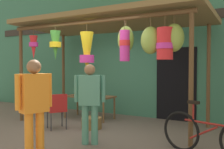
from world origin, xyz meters
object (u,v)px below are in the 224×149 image
(vendor_in_orange, at_px, (34,102))
(shopper_by_bananas, at_px, (90,98))
(flower_heap_on_table, at_px, (91,94))
(display_table, at_px, (89,98))
(folding_chair, at_px, (58,108))
(parked_bicycle, at_px, (209,136))
(wicker_basket_by_table, at_px, (91,123))

(vendor_in_orange, height_order, shopper_by_bananas, vendor_in_orange)
(flower_heap_on_table, distance_m, shopper_by_bananas, 2.49)
(display_table, bearing_deg, folding_chair, -86.60)
(flower_heap_on_table, distance_m, parked_bicycle, 3.86)
(display_table, height_order, folding_chair, folding_chair)
(display_table, relative_size, folding_chair, 1.67)
(folding_chair, height_order, wicker_basket_by_table, folding_chair)
(wicker_basket_by_table, xyz_separation_m, parked_bicycle, (2.77, -0.61, 0.21))
(display_table, xyz_separation_m, wicker_basket_by_table, (0.72, -0.94, -0.45))
(shopper_by_bananas, bearing_deg, parked_bicycle, 11.74)
(display_table, height_order, flower_heap_on_table, flower_heap_on_table)
(wicker_basket_by_table, height_order, vendor_in_orange, vendor_in_orange)
(wicker_basket_by_table, height_order, parked_bicycle, parked_bicycle)
(shopper_by_bananas, bearing_deg, folding_chair, 156.83)
(parked_bicycle, distance_m, vendor_in_orange, 2.86)
(parked_bicycle, bearing_deg, folding_chair, 177.71)
(flower_heap_on_table, height_order, folding_chair, folding_chair)
(folding_chair, height_order, vendor_in_orange, vendor_in_orange)
(flower_heap_on_table, relative_size, shopper_by_bananas, 0.45)
(parked_bicycle, bearing_deg, vendor_in_orange, -144.10)
(folding_chair, relative_size, parked_bicycle, 0.49)
(flower_heap_on_table, xyz_separation_m, wicker_basket_by_table, (0.71, -1.01, -0.57))
(flower_heap_on_table, distance_m, folding_chair, 1.50)
(wicker_basket_by_table, height_order, shopper_by_bananas, shopper_by_bananas)
(display_table, distance_m, shopper_by_bananas, 2.45)
(display_table, height_order, parked_bicycle, parked_bicycle)
(wicker_basket_by_table, bearing_deg, display_table, 127.60)
(flower_heap_on_table, relative_size, parked_bicycle, 0.40)
(vendor_in_orange, bearing_deg, shopper_by_bananas, 81.29)
(display_table, relative_size, parked_bicycle, 0.82)
(display_table, distance_m, folding_chair, 1.42)
(display_table, distance_m, vendor_in_orange, 3.44)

